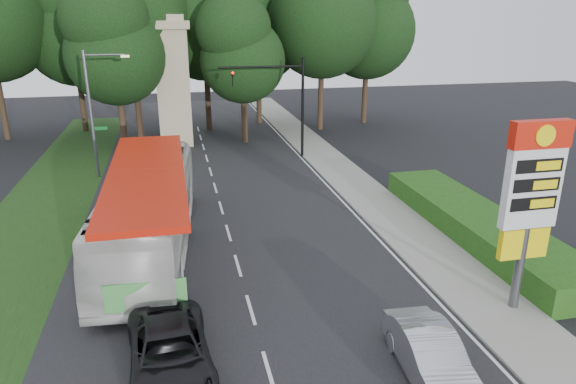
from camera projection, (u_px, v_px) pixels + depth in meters
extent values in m
plane|color=black|center=(272.00, 384.00, 14.67)|extent=(120.00, 120.00, 0.00)
cube|color=black|center=(226.00, 225.00, 25.72)|extent=(14.00, 80.00, 0.02)
cube|color=gray|center=(384.00, 211.00, 27.49)|extent=(3.00, 80.00, 0.12)
cube|color=#193814|center=(48.00, 200.00, 29.26)|extent=(5.00, 50.00, 0.02)
cube|color=#1F4412|center=(478.00, 225.00, 24.25)|extent=(3.00, 14.00, 1.20)
cylinder|color=#59595E|center=(519.00, 269.00, 17.91)|extent=(0.32, 0.32, 3.20)
cube|color=yellow|center=(523.00, 243.00, 17.59)|extent=(1.80, 0.25, 1.10)
cube|color=silver|center=(532.00, 188.00, 16.93)|extent=(2.00, 0.35, 2.80)
cube|color=red|center=(541.00, 134.00, 16.34)|extent=(2.10, 0.40, 0.90)
cylinder|color=yellow|center=(546.00, 136.00, 16.14)|extent=(0.70, 0.05, 0.70)
cube|color=black|center=(540.00, 166.00, 16.50)|extent=(1.70, 0.04, 0.45)
cube|color=black|center=(537.00, 185.00, 16.71)|extent=(1.70, 0.04, 0.45)
cube|color=black|center=(534.00, 204.00, 16.92)|extent=(1.70, 0.04, 0.45)
cylinder|color=black|center=(303.00, 108.00, 37.07)|extent=(0.20, 0.20, 7.20)
cylinder|color=black|center=(261.00, 67.00, 35.46)|extent=(6.00, 0.14, 0.14)
imported|color=black|center=(232.00, 71.00, 35.13)|extent=(0.18, 0.22, 1.10)
sphere|color=#FF0C05|center=(233.00, 73.00, 35.02)|extent=(0.18, 0.18, 0.18)
cylinder|color=#59595E|center=(91.00, 116.00, 32.13)|extent=(0.20, 0.20, 8.00)
cylinder|color=#59595E|center=(104.00, 55.00, 31.17)|extent=(2.40, 0.12, 0.12)
cube|color=#FFE599|center=(125.00, 56.00, 31.45)|extent=(0.50, 0.22, 0.14)
cube|color=#0C591E|center=(100.00, 128.00, 32.48)|extent=(0.85, 0.04, 0.22)
cube|color=#0C591E|center=(94.00, 132.00, 32.90)|extent=(0.04, 0.85, 0.22)
cube|color=tan|center=(173.00, 89.00, 40.42)|extent=(2.50, 2.50, 9.00)
cube|color=tan|center=(169.00, 25.00, 38.86)|extent=(3.00, 3.00, 0.60)
cube|color=tan|center=(168.00, 18.00, 38.69)|extent=(2.20, 2.20, 0.50)
cylinder|color=#2D2116|center=(1.00, 102.00, 42.54)|extent=(0.50, 0.50, 6.30)
cylinder|color=#2D2116|center=(82.00, 101.00, 45.79)|extent=(0.50, 0.50, 5.40)
sphere|color=black|center=(74.00, 36.00, 43.98)|extent=(8.40, 8.40, 8.40)
cylinder|color=#2D2116|center=(137.00, 100.00, 42.97)|extent=(0.50, 0.50, 6.48)
sphere|color=black|center=(129.00, 16.00, 40.80)|extent=(10.08, 10.08, 10.08)
cylinder|color=#2D2116|center=(208.00, 97.00, 46.16)|extent=(0.50, 0.50, 5.94)
sphere|color=black|center=(204.00, 26.00, 44.16)|extent=(9.24, 9.24, 9.24)
cylinder|color=#2D2116|center=(259.00, 96.00, 49.17)|extent=(0.50, 0.50, 5.22)
sphere|color=black|center=(258.00, 38.00, 47.41)|extent=(8.12, 8.12, 8.12)
sphere|color=black|center=(257.00, 5.00, 46.47)|extent=(6.96, 6.96, 6.96)
cylinder|color=#2D2116|center=(321.00, 96.00, 46.38)|extent=(0.50, 0.50, 6.12)
sphere|color=black|center=(322.00, 23.00, 44.33)|extent=(9.52, 9.52, 9.52)
cylinder|color=#2D2116|center=(365.00, 94.00, 49.36)|extent=(0.50, 0.50, 5.58)
sphere|color=black|center=(368.00, 32.00, 47.48)|extent=(8.68, 8.68, 8.68)
cylinder|color=#2D2116|center=(122.00, 120.00, 39.37)|extent=(0.50, 0.50, 4.68)
sphere|color=black|center=(116.00, 56.00, 37.80)|extent=(7.28, 7.28, 7.28)
sphere|color=black|center=(112.00, 19.00, 36.95)|extent=(6.24, 6.24, 6.24)
cylinder|color=#2D2116|center=(244.00, 116.00, 41.88)|extent=(0.50, 0.50, 4.32)
sphere|color=black|center=(243.00, 60.00, 40.43)|extent=(6.72, 6.72, 6.72)
sphere|color=black|center=(242.00, 29.00, 39.64)|extent=(5.76, 5.76, 5.76)
sphere|color=black|center=(241.00, 0.00, 38.98)|extent=(4.32, 4.32, 4.32)
imported|color=silver|center=(150.00, 211.00, 22.56)|extent=(4.31, 13.52, 3.70)
imported|color=#B5B6BD|center=(431.00, 356.00, 14.75)|extent=(1.82, 4.43, 1.43)
imported|color=black|center=(170.00, 352.00, 14.92)|extent=(2.67, 5.21, 1.41)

